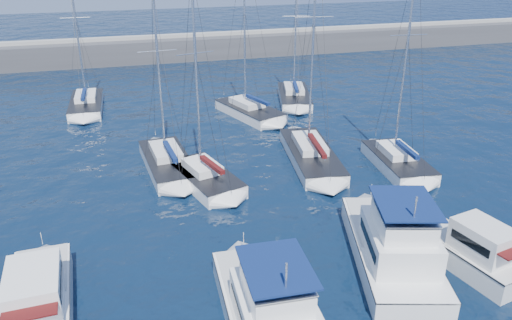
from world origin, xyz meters
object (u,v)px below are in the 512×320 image
object	(u,v)px
motor_yacht_port_outer	(39,299)
sailboat_mid_e	(398,161)
sailboat_back_c	(294,96)
motor_yacht_stbd_inner	(394,248)
motor_yacht_port_inner	(270,316)
sailboat_mid_d	(311,155)
sailboat_mid_b	(168,162)
sailboat_mid_c	(205,177)
sailboat_back_a	(86,104)
motor_yacht_stbd_outer	(471,252)
sailboat_back_b	(250,111)

from	to	relation	value
motor_yacht_port_outer	sailboat_mid_e	bearing A→B (deg)	19.72
sailboat_mid_e	sailboat_back_c	size ratio (longest dim) A/B	1.13
motor_yacht_port_outer	motor_yacht_stbd_inner	world-z (taller)	motor_yacht_stbd_inner
motor_yacht_port_inner	sailboat_mid_e	bearing A→B (deg)	47.23
sailboat_mid_d	sailboat_back_c	size ratio (longest dim) A/B	1.25
motor_yacht_port_inner	sailboat_mid_e	distance (m)	20.08
sailboat_mid_b	sailboat_back_c	bearing A→B (deg)	37.64
motor_yacht_port_inner	sailboat_mid_c	size ratio (longest dim) A/B	0.65
sailboat_mid_d	sailboat_mid_e	world-z (taller)	sailboat_mid_d
motor_yacht_port_inner	sailboat_back_a	world-z (taller)	sailboat_back_a
motor_yacht_stbd_outer	sailboat_mid_b	size ratio (longest dim) A/B	0.47
sailboat_back_b	sailboat_mid_d	bearing A→B (deg)	-100.65
sailboat_back_b	motor_yacht_stbd_outer	bearing A→B (deg)	-99.31
motor_yacht_stbd_inner	sailboat_mid_d	world-z (taller)	sailboat_mid_d
motor_yacht_stbd_outer	sailboat_mid_b	bearing A→B (deg)	117.45
motor_yacht_stbd_outer	sailboat_mid_c	distance (m)	17.50
sailboat_mid_b	sailboat_back_b	world-z (taller)	sailboat_back_b
sailboat_back_b	sailboat_back_c	xyz separation A→B (m)	(5.82, 3.45, -0.03)
motor_yacht_stbd_inner	sailboat_mid_e	world-z (taller)	sailboat_mid_e
sailboat_mid_b	motor_yacht_port_inner	bearing A→B (deg)	-88.18
sailboat_mid_b	motor_yacht_stbd_inner	bearing A→B (deg)	-62.37
sailboat_back_c	motor_yacht_port_outer	bearing A→B (deg)	-113.33
sailboat_back_b	motor_yacht_stbd_inner	bearing A→B (deg)	-107.27
sailboat_mid_b	sailboat_back_b	distance (m)	13.61
sailboat_mid_d	sailboat_back_b	world-z (taller)	sailboat_mid_d
motor_yacht_port_outer	sailboat_back_c	size ratio (longest dim) A/B	0.54
motor_yacht_port_inner	sailboat_mid_b	distance (m)	18.64
sailboat_mid_c	sailboat_mid_d	bearing A→B (deg)	-4.21
motor_yacht_port_outer	sailboat_back_a	distance (m)	31.20
sailboat_mid_b	sailboat_mid_c	xyz separation A→B (m)	(2.19, -3.33, 0.03)
motor_yacht_port_inner	sailboat_mid_c	distance (m)	15.19
motor_yacht_port_inner	motor_yacht_stbd_inner	bearing A→B (deg)	25.04
sailboat_back_a	sailboat_back_b	distance (m)	16.58
motor_yacht_stbd_inner	sailboat_mid_c	xyz separation A→B (m)	(-7.60, 12.07, -0.59)
sailboat_mid_c	motor_yacht_stbd_outer	bearing A→B (deg)	-65.35
motor_yacht_stbd_inner	motor_yacht_stbd_outer	size ratio (longest dim) A/B	1.59
motor_yacht_stbd_inner	sailboat_back_b	size ratio (longest dim) A/B	0.64
motor_yacht_port_inner	sailboat_mid_b	bearing A→B (deg)	99.56
motor_yacht_stbd_outer	sailboat_back_c	xyz separation A→B (m)	(1.29, 30.22, -0.43)
motor_yacht_stbd_outer	sailboat_mid_e	world-z (taller)	sailboat_mid_e
motor_yacht_stbd_outer	sailboat_back_b	xyz separation A→B (m)	(-4.53, 26.78, -0.41)
motor_yacht_port_outer	sailboat_mid_e	world-z (taller)	sailboat_mid_e
motor_yacht_port_inner	sailboat_back_b	distance (m)	29.50
sailboat_mid_d	motor_yacht_port_outer	bearing A→B (deg)	-136.50
motor_yacht_port_inner	sailboat_back_b	xyz separation A→B (m)	(6.90, 28.67, -0.60)
motor_yacht_stbd_outer	sailboat_back_b	distance (m)	27.16
motor_yacht_port_outer	sailboat_back_c	xyz separation A→B (m)	(22.24, 28.08, -0.43)
sailboat_mid_b	sailboat_back_c	world-z (taller)	same
sailboat_mid_b	sailboat_mid_d	xyz separation A→B (m)	(10.76, -1.55, 0.02)
sailboat_mid_d	sailboat_back_b	bearing A→B (deg)	106.28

